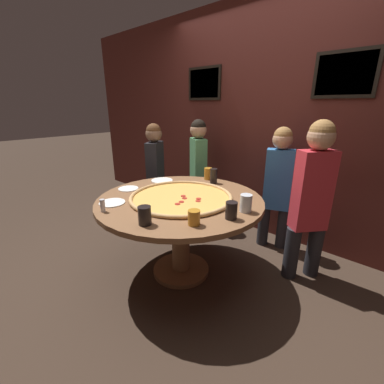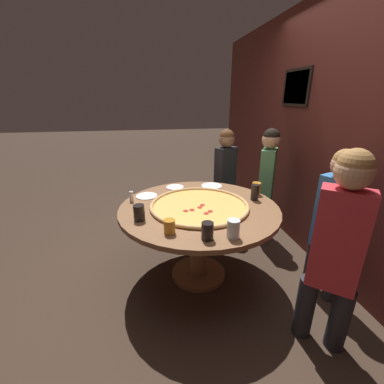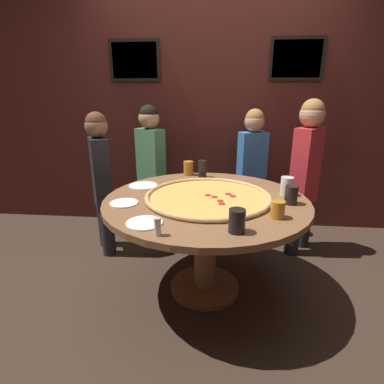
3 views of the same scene
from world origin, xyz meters
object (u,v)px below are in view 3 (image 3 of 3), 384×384
Objects in this scene: drink_cup_centre_back at (278,210)px; condiment_shaker at (158,227)px; diner_side_left at (101,176)px; drink_cup_far_right at (237,221)px; white_plate_far_back at (143,186)px; drink_cup_near_right at (188,168)px; drink_cup_far_left at (202,169)px; giant_pizza at (208,196)px; white_plate_right_side at (144,223)px; white_plate_near_front at (124,203)px; diner_far_left at (252,166)px; dining_table at (206,218)px; drink_cup_by_shaker at (287,186)px; diner_side_right at (151,164)px; drink_cup_front_edge at (291,195)px; diner_centre_back at (306,170)px.

condiment_shaker is (-0.65, -0.29, -0.00)m from drink_cup_centre_back.
condiment_shaker is 1.36m from diner_side_left.
drink_cup_far_right is 1.03m from white_plate_far_back.
drink_cup_near_right reaches higher than drink_cup_centre_back.
drink_cup_far_left reaches higher than white_plate_far_back.
giant_pizza is at bearing -82.40° from drink_cup_far_left.
white_plate_right_side is at bearing -104.72° from drink_cup_far_left.
drink_cup_far_right is at bearing -161.53° from diner_side_left.
white_plate_near_front is 0.14× the size of diner_far_left.
dining_table is 0.68m from drink_cup_near_right.
diner_side_left is (-1.53, 0.41, -0.07)m from drink_cup_by_shaker.
giant_pizza is at bearing 47.02° from diner_far_left.
diner_side_right is at bearing 118.53° from drink_cup_far_right.
dining_table is 0.59m from drink_cup_far_right.
giant_pizza is 0.55m from drink_cup_front_edge.
condiment_shaker reaches higher than dining_table.
diner_far_left reaches higher than white_plate_far_back.
dining_table is 1.11m from diner_far_left.
white_plate_near_front is at bearing -174.83° from drink_cup_front_edge.
drink_cup_front_edge is at bearing -44.14° from drink_cup_far_left.
drink_cup_by_shaker is 0.75m from drink_cup_far_left.
giant_pizza is 0.57m from white_plate_near_front.
diner_far_left is at bearing 99.90° from drink_cup_by_shaker.
drink_cup_front_edge is at bearing 76.08° from diner_far_left.
diner_far_left is (0.22, 1.54, -0.07)m from drink_cup_far_right.
dining_table is 11.52× the size of drink_cup_near_right.
drink_cup_centre_back is (-0.13, -0.25, -0.01)m from drink_cup_front_edge.
white_plate_far_back is at bearing -31.42° from diner_centre_back.
giant_pizza is 7.06× the size of drink_cup_front_edge.
drink_cup_near_right is at bearing -45.32° from diner_centre_back.
drink_cup_centre_back is 0.69× the size of drink_cup_far_left.
giant_pizza is 6.90× the size of drink_cup_far_right.
diner_far_left is (-0.15, 1.08, -0.07)m from drink_cup_front_edge.
diner_side_left is (-1.52, 0.59, -0.07)m from drink_cup_front_edge.
drink_cup_far_left is 1.54× the size of condiment_shaker.
drink_cup_far_left is at bearing 120.11° from drink_cup_centre_back.
white_plate_right_side is at bearing -125.20° from dining_table.
drink_cup_far_right is 1.56m from diner_side_left.
drink_cup_far_right is at bearing -77.00° from drink_cup_far_left.
drink_cup_centre_back is at bearing -59.89° from drink_cup_far_left.
white_plate_right_side is at bearing -75.18° from white_plate_far_back.
white_plate_near_front is (-1.10, -0.28, -0.06)m from drink_cup_by_shaker.
drink_cup_centre_back is 1.33m from diner_far_left.
drink_cup_front_edge is 0.98× the size of drink_cup_far_right.
drink_cup_far_left is 0.11× the size of diner_centre_back.
drink_cup_far_left is at bearing 23.86° from diner_far_left.
giant_pizza is 0.52m from drink_cup_centre_back.
drink_cup_far_left is at bearing 103.00° from drink_cup_far_right.
drink_cup_far_right is at bearing -26.66° from white_plate_near_front.
diner_side_right is (-1.03, 1.23, -0.03)m from drink_cup_centre_back.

